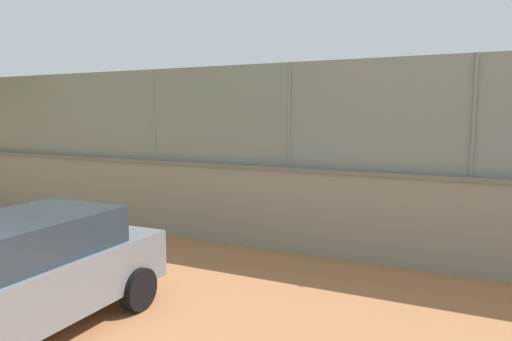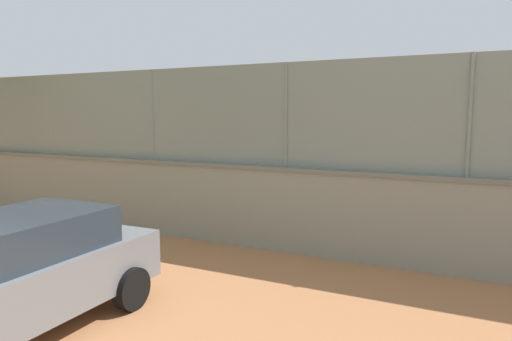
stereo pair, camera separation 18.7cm
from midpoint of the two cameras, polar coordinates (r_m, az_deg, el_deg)
ground_plane at (r=19.86m, az=9.52°, el=-1.22°), size 260.00×260.00×0.00m
perimeter_wall at (r=11.23m, az=-12.53°, el=-3.07°), size 27.36×0.57×1.74m
fence_panel_on_wall at (r=11.06m, az=-12.79°, el=6.70°), size 26.88×0.20×2.08m
player_baseline_waiting at (r=12.86m, az=26.26°, el=-1.78°), size 0.81×1.15×1.70m
player_near_wall_returning at (r=23.50m, az=-1.58°, el=2.35°), size 0.69×1.00×1.55m
player_at_service_line at (r=17.99m, az=-1.98°, el=0.90°), size 0.80×0.71×1.54m
sports_ball at (r=10.78m, az=18.44°, el=-7.95°), size 0.19×0.19×0.19m
spare_ball_by_wall at (r=11.93m, az=0.62°, el=-6.28°), size 0.13×0.13×0.13m
courtside_bench at (r=15.74m, az=-22.93°, el=-2.12°), size 1.60×0.39×0.87m
parked_car_grey at (r=6.59m, az=-29.01°, el=-11.61°), size 1.95×4.32×1.53m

